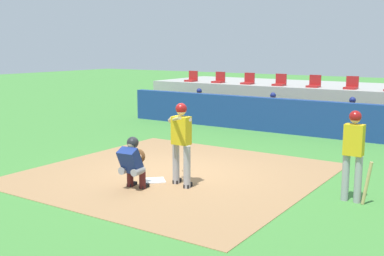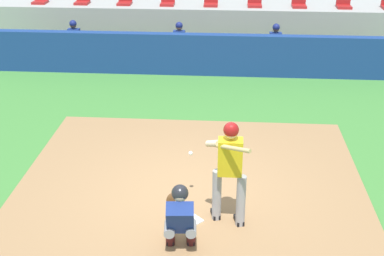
{
  "view_description": "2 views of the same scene",
  "coord_description": "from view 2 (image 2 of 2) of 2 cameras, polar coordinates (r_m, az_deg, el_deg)",
  "views": [
    {
      "loc": [
        6.41,
        -8.94,
        2.97
      ],
      "look_at": [
        0.0,
        0.7,
        1.0
      ],
      "focal_mm": 44.73,
      "sensor_mm": 36.0,
      "label": 1
    },
    {
      "loc": [
        0.62,
        -7.79,
        5.04
      ],
      "look_at": [
        0.0,
        0.7,
        1.0
      ],
      "focal_mm": 48.12,
      "sensor_mm": 36.0,
      "label": 2
    }
  ],
  "objects": [
    {
      "name": "stadium_seat_5",
      "position": [
        17.55,
        6.97,
        13.68
      ],
      "size": [
        0.46,
        0.46,
        0.48
      ],
      "color": "#A51E1E",
      "rests_on": "stands_platform"
    },
    {
      "name": "stadium_seat_4",
      "position": [
        17.54,
        2.11,
        13.84
      ],
      "size": [
        0.46,
        0.46,
        0.48
      ],
      "color": "#A51E1E",
      "rests_on": "stands_platform"
    },
    {
      "name": "batter_at_plate",
      "position": [
        8.09,
        4.14,
        -4.36
      ],
      "size": [
        0.71,
        0.75,
        1.8
      ],
      "color": "#99999E",
      "rests_on": "ground"
    },
    {
      "name": "stadium_seat_2",
      "position": [
        17.87,
        -7.46,
        13.87
      ],
      "size": [
        0.46,
        0.46,
        0.48
      ],
      "color": "#A51E1E",
      "rests_on": "stands_platform"
    },
    {
      "name": "ground_plane",
      "position": [
        9.3,
        -0.31,
        -7.43
      ],
      "size": [
        80.0,
        80.0,
        0.0
      ],
      "primitive_type": "plane",
      "color": "#428438"
    },
    {
      "name": "home_plate",
      "position": [
        8.63,
        -0.73,
        -10.17
      ],
      "size": [
        0.62,
        0.62,
        0.02
      ],
      "primitive_type": "cube",
      "rotation": [
        0.0,
        0.0,
        0.79
      ],
      "color": "white",
      "rests_on": "dirt_infield"
    },
    {
      "name": "dugout_player_1",
      "position": [
        15.83,
        -1.46,
        9.36
      ],
      "size": [
        0.49,
        0.7,
        1.3
      ],
      "color": "#939399",
      "rests_on": "ground"
    },
    {
      "name": "stadium_seat_1",
      "position": [
        18.21,
        -12.06,
        13.75
      ],
      "size": [
        0.46,
        0.46,
        0.48
      ],
      "color": "#A51E1E",
      "rests_on": "stands_platform"
    },
    {
      "name": "dugout_player_2",
      "position": [
        15.82,
        9.22,
        9.04
      ],
      "size": [
        0.49,
        0.7,
        1.3
      ],
      "color": "#939399",
      "rests_on": "ground"
    },
    {
      "name": "stadium_seat_6",
      "position": [
        17.67,
        11.78,
        13.43
      ],
      "size": [
        0.46,
        0.46,
        0.48
      ],
      "color": "#A51E1E",
      "rests_on": "stands_platform"
    },
    {
      "name": "stadium_seat_3",
      "position": [
        17.65,
        -2.72,
        13.9
      ],
      "size": [
        0.46,
        0.46,
        0.48
      ],
      "color": "#A51E1E",
      "rests_on": "stands_platform"
    },
    {
      "name": "catcher_crouched",
      "position": [
        7.72,
        -1.37,
        -9.64
      ],
      "size": [
        0.51,
        1.84,
        1.13
      ],
      "color": "gray",
      "rests_on": "ground"
    },
    {
      "name": "dugout_player_0",
      "position": [
        16.46,
        -13.01,
        9.36
      ],
      "size": [
        0.49,
        0.7,
        1.3
      ],
      "color": "#939399",
      "rests_on": "ground"
    },
    {
      "name": "dugout_wall",
      "position": [
        14.98,
        1.62,
        8.13
      ],
      "size": [
        13.0,
        0.3,
        1.2
      ],
      "primitive_type": "cube",
      "color": "navy",
      "rests_on": "ground"
    },
    {
      "name": "dugout_bench",
      "position": [
        16.05,
        1.77,
        7.91
      ],
      "size": [
        11.8,
        0.44,
        0.45
      ],
      "primitive_type": "cube",
      "color": "olive",
      "rests_on": "ground"
    },
    {
      "name": "stands_platform",
      "position": [
        19.2,
        2.25,
        12.3
      ],
      "size": [
        15.0,
        4.4,
        1.4
      ],
      "primitive_type": "cube",
      "color": "#9E9E99",
      "rests_on": "ground"
    },
    {
      "name": "stadium_seat_7",
      "position": [
        17.92,
        16.48,
        13.1
      ],
      "size": [
        0.46,
        0.46,
        0.48
      ],
      "color": "#A51E1E",
      "rests_on": "stands_platform"
    },
    {
      "name": "dirt_infield",
      "position": [
        9.3,
        -0.31,
        -7.4
      ],
      "size": [
        6.4,
        6.4,
        0.01
      ],
      "primitive_type": "cube",
      "color": "#9E754C",
      "rests_on": "ground"
    }
  ]
}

